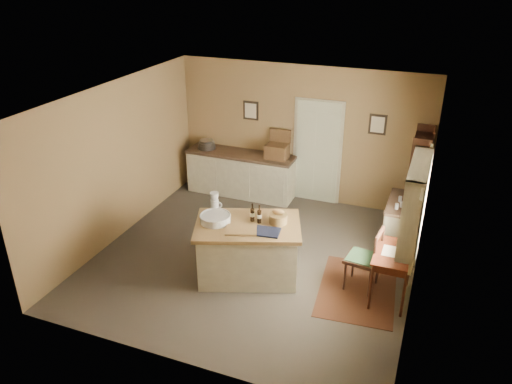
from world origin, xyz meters
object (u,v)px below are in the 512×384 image
work_island (247,248)px  right_cabinet (403,226)px  writing_desk (393,258)px  desk_chair (362,259)px  shelving_unit (420,183)px  sideboard (242,172)px

work_island → right_cabinet: work_island is taller
writing_desk → work_island: bearing=-173.7°
writing_desk → desk_chair: size_ratio=0.86×
desk_chair → right_cabinet: 1.35m
writing_desk → shelving_unit: shelving_unit is taller
work_island → right_cabinet: 2.66m
desk_chair → shelving_unit: size_ratio=0.53×
right_cabinet → shelving_unit: 0.93m
sideboard → right_cabinet: sideboard is taller
desk_chair → work_island: bearing=-161.6°
desk_chair → right_cabinet: desk_chair is taller
desk_chair → shelving_unit: (0.58, 2.07, 0.44)m
work_island → shelving_unit: (2.27, 2.39, 0.45)m
work_island → shelving_unit: size_ratio=0.97×
desk_chair → right_cabinet: size_ratio=0.98×
writing_desk → desk_chair: 0.48m
work_island → right_cabinet: size_ratio=1.79×
desk_chair → sideboard: bearing=148.4°
right_cabinet → writing_desk: bearing=-90.0°
writing_desk → desk_chair: (-0.43, 0.09, -0.17)m
work_island → right_cabinet: (2.12, 1.61, -0.02)m
writing_desk → right_cabinet: size_ratio=0.85×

